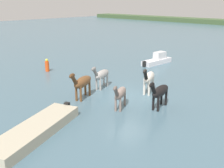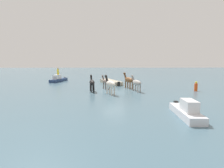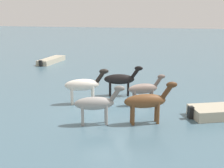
{
  "view_description": "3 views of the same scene",
  "coord_description": "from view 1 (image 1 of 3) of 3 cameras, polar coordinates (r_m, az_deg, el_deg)",
  "views": [
    {
      "loc": [
        10.61,
        -12.42,
        6.12
      ],
      "look_at": [
        -0.66,
        -0.77,
        0.97
      ],
      "focal_mm": 42.47,
      "sensor_mm": 36.0,
      "label": 1
    },
    {
      "loc": [
        0.75,
        20.05,
        3.51
      ],
      "look_at": [
        0.2,
        0.59,
        0.93
      ],
      "focal_mm": 28.16,
      "sensor_mm": 36.0,
      "label": 2
    },
    {
      "loc": [
        -15.91,
        -3.51,
        5.33
      ],
      "look_at": [
        0.55,
        0.09,
        1.19
      ],
      "focal_mm": 49.69,
      "sensor_mm": 36.0,
      "label": 3
    }
  ],
  "objects": [
    {
      "name": "boat_launch_far",
      "position": [
        27.07,
        9.69,
        4.96
      ],
      "size": [
        1.2,
        3.87,
        1.31
      ],
      "rotation": [
        0.0,
        0.0,
        1.52
      ],
      "color": "silver",
      "rests_on": "ground_plane"
    },
    {
      "name": "horse_mid_herd",
      "position": [
        15.37,
        1.75,
        -2.08
      ],
      "size": [
        1.3,
        2.09,
        1.7
      ],
      "rotation": [
        0.0,
        0.0,
        5.19
      ],
      "color": "gray",
      "rests_on": "ground_plane"
    },
    {
      "name": "horse_chestnut_trailing",
      "position": [
        17.02,
        -6.46,
        0.34
      ],
      "size": [
        1.3,
        2.52,
        1.99
      ],
      "rotation": [
        0.0,
        0.0,
        5.08
      ],
      "color": "brown",
      "rests_on": "ground_plane"
    },
    {
      "name": "buoy_channel_marker",
      "position": [
        24.44,
        -13.8,
        3.85
      ],
      "size": [
        0.36,
        0.36,
        1.14
      ],
      "color": "#E54C19",
      "rests_on": "ground_plane"
    },
    {
      "name": "horse_gray_outer",
      "position": [
        18.13,
        7.92,
        1.35
      ],
      "size": [
        1.37,
        2.48,
        1.97
      ],
      "rotation": [
        0.0,
        0.0,
        5.12
      ],
      "color": "silver",
      "rests_on": "ground_plane"
    },
    {
      "name": "horse_rear_stallion",
      "position": [
        15.66,
        10.24,
        -1.62
      ],
      "size": [
        0.87,
        2.42,
        1.87
      ],
      "rotation": [
        0.0,
        0.0,
        4.88
      ],
      "color": "black",
      "rests_on": "ground_plane"
    },
    {
      "name": "horse_dun_straggler",
      "position": [
        18.95,
        -2.3,
        1.99
      ],
      "size": [
        1.11,
        2.35,
        1.84
      ],
      "rotation": [
        0.0,
        0.0,
        5.04
      ],
      "color": "#9E9993",
      "rests_on": "ground_plane"
    },
    {
      "name": "boat_dinghy_port",
      "position": [
        13.23,
        -16.1,
        -9.78
      ],
      "size": [
        3.49,
        5.7,
        0.77
      ],
      "rotation": [
        0.0,
        0.0,
        5.09
      ],
      "color": "#B7AD93",
      "rests_on": "ground_plane"
    },
    {
      "name": "ground_plane",
      "position": [
        17.44,
        3.34,
        -2.94
      ],
      "size": [
        141.67,
        141.67,
        0.0
      ],
      "primitive_type": "plane",
      "color": "#476675"
    }
  ]
}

